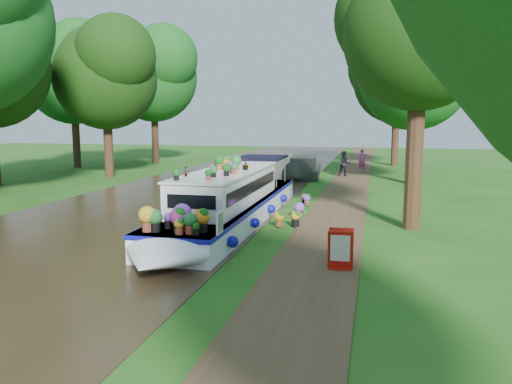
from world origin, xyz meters
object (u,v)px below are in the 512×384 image
object	(u,v)px
plant_boat	(228,200)
second_boat	(304,169)
sandwich_board	(340,251)
pedestrian_pink	(362,161)
pedestrian_dark	(344,164)

from	to	relation	value
plant_boat	second_boat	xyz separation A→B (m)	(0.50, 14.81, -0.34)
second_boat	sandwich_board	size ratio (longest dim) A/B	6.96
plant_boat	sandwich_board	world-z (taller)	plant_boat
second_boat	pedestrian_pink	world-z (taller)	pedestrian_pink
plant_boat	pedestrian_dark	distance (m)	15.60
plant_boat	pedestrian_dark	bearing A→B (deg)	79.06
pedestrian_dark	sandwich_board	bearing A→B (deg)	-97.76
sandwich_board	pedestrian_dark	distance (m)	19.59
second_boat	pedestrian_pink	xyz separation A→B (m)	(3.48, 3.36, 0.29)
second_boat	sandwich_board	distance (m)	19.38
sandwich_board	plant_boat	bearing A→B (deg)	131.92
plant_boat	second_boat	distance (m)	14.82
second_boat	pedestrian_pink	size ratio (longest dim) A/B	4.28
second_boat	sandwich_board	world-z (taller)	second_boat
plant_boat	second_boat	world-z (taller)	plant_boat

